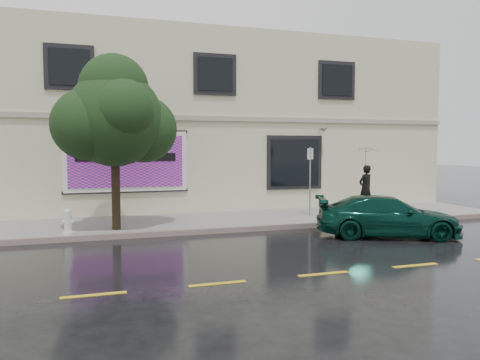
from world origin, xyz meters
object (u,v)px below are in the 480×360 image
object	(u,v)px
pedestrian	(366,188)
street_tree	(115,119)
car	(387,216)
fire_hydrant	(68,222)

from	to	relation	value
pedestrian	street_tree	bearing A→B (deg)	-6.24
pedestrian	street_tree	distance (m)	9.68
car	pedestrian	world-z (taller)	pedestrian
car	pedestrian	xyz separation A→B (m)	(1.95, 4.15, 0.42)
car	street_tree	size ratio (longest dim) A/B	0.87
car	fire_hydrant	bearing A→B (deg)	97.95
car	fire_hydrant	world-z (taller)	car
pedestrian	street_tree	xyz separation A→B (m)	(-9.28, -1.45, 2.34)
car	fire_hydrant	xyz separation A→B (m)	(-8.64, 2.30, -0.09)
fire_hydrant	car	bearing A→B (deg)	6.07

